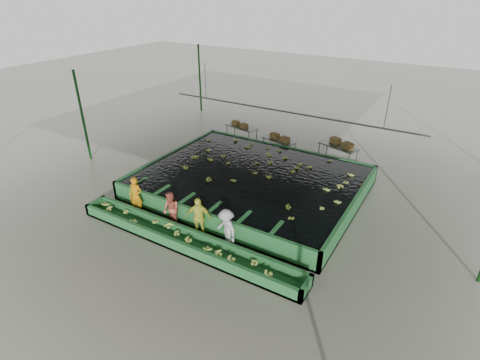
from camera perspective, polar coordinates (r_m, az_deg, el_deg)
The scene contains 21 objects.
ground at distance 17.09m, azimuth -0.87°, elevation -3.64°, with size 80.00×80.00×0.00m, color gray.
shed_roof at distance 15.10m, azimuth -1.00°, elevation 12.78°, with size 20.00×22.00×0.04m, color gray.
shed_posts at distance 15.93m, azimuth -0.93°, elevation 4.06°, with size 20.00×22.00×5.00m, color #0F3E12, non-canonical shape.
flotation_tank at distance 17.99m, azimuth 1.64°, elevation -0.28°, with size 10.00×8.00×0.90m, color #286D33, non-canonical shape.
tank_water at distance 17.80m, azimuth 1.66°, elevation 0.86°, with size 9.70×7.70×0.00m, color black.
sorting_trough at distance 14.54m, azimuth -8.46°, elevation -9.09°, with size 10.00×1.00×0.50m, color #286D33, non-canonical shape.
cableway_rail at distance 19.91m, azimuth 6.79°, elevation 10.31°, with size 0.08×0.08×14.00m, color #59605B.
rail_hanger_left at distance 22.09m, azimuth -5.29°, elevation 14.81°, with size 0.04×0.04×2.00m, color #59605B.
rail_hanger_right at distance 18.26m, azimuth 21.57°, elevation 10.26°, with size 0.04×0.04×2.00m, color #59605B.
worker_a at distance 16.63m, azimuth -15.58°, elevation -2.32°, with size 0.62×0.41×1.70m, color orange.
worker_b at distance 15.45m, azimuth -10.45°, elevation -4.50°, with size 0.75×0.58×1.54m, color #CD5F48.
worker_c at distance 14.64m, azimuth -6.37°, elevation -5.70°, with size 1.02×0.42×1.74m, color #DBE642.
worker_d at distance 14.05m, azimuth -2.10°, elevation -7.44°, with size 1.04×0.60×1.61m, color silver.
packing_table_left at distance 23.91m, azimuth 0.23°, elevation 7.10°, with size 2.08×0.83×0.95m, color #59605B, non-canonical shape.
packing_table_mid at distance 22.05m, azimuth 5.92°, elevation 5.07°, with size 2.00×0.80×0.91m, color #59605B, non-canonical shape.
packing_table_right at distance 21.58m, azimuth 14.61°, elevation 3.90°, with size 2.20×0.88×1.00m, color #59605B, non-canonical shape.
box_stack_left at distance 23.77m, azimuth -0.03°, elevation 8.19°, with size 1.22×0.34×0.26m, color brown, non-canonical shape.
box_stack_mid at distance 21.83m, azimuth 6.07°, elevation 6.12°, with size 1.29×0.36×0.28m, color brown, non-canonical shape.
box_stack_right at distance 21.39m, azimuth 15.17°, elevation 5.06°, with size 1.46×0.40×0.31m, color brown, non-canonical shape.
floating_bananas at distance 18.44m, azimuth 2.88°, elevation 1.82°, with size 9.06×6.18×0.12m, color #B0CC4D, non-canonical shape.
trough_bananas at distance 14.45m, azimuth -8.50°, elevation -8.61°, with size 9.36×0.62×0.12m, color #B0CC4D, non-canonical shape.
Camera 1 is at (7.74, -12.38, 8.89)m, focal length 28.00 mm.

